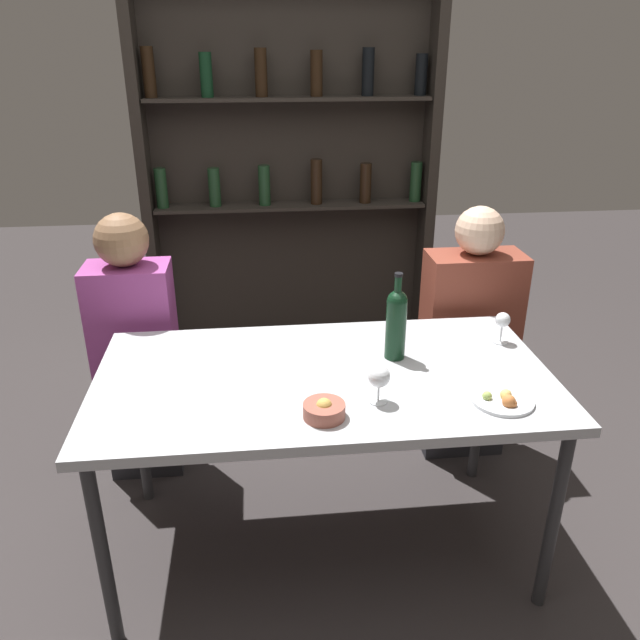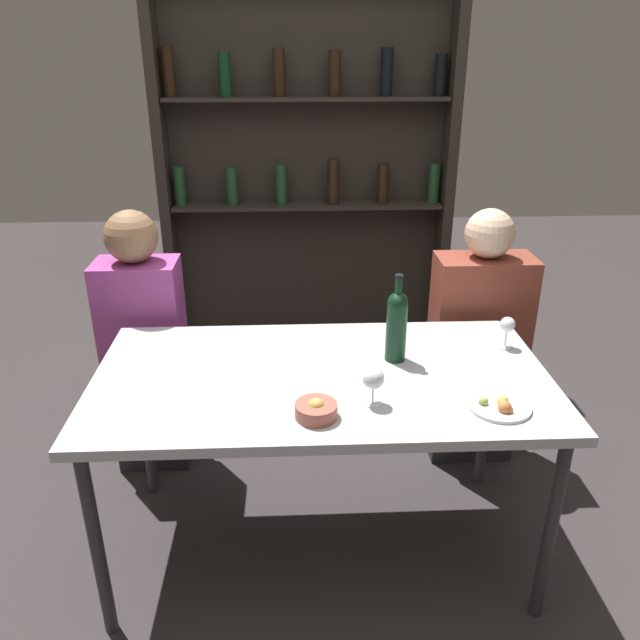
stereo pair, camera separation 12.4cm
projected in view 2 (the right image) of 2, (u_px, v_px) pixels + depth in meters
ground_plane at (321, 544)px, 2.49m from camera, size 10.00×10.00×0.00m
dining_table at (322, 389)px, 2.20m from camera, size 1.59×0.84×0.77m
wine_rack_wall at (307, 153)px, 3.61m from camera, size 1.71×0.21×2.41m
wine_bottle at (397, 323)px, 2.22m from camera, size 0.07×0.07×0.33m
wine_glass_0 at (507, 326)px, 2.33m from camera, size 0.06×0.06×0.12m
wine_glass_1 at (373, 379)px, 1.96m from camera, size 0.07×0.07×0.13m
food_plate_0 at (500, 405)px, 1.97m from camera, size 0.20×0.20×0.05m
snack_bowl at (316, 410)px, 1.91m from camera, size 0.13×0.13×0.06m
seated_person_left at (145, 349)px, 2.77m from camera, size 0.35×0.22×1.21m
seated_person_right at (477, 346)px, 2.84m from camera, size 0.42×0.22×1.20m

